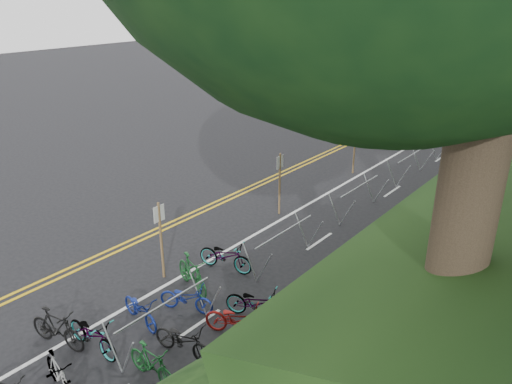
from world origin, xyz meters
TOP-DOWN VIEW (x-y plane):
  - road_markings at (0.63, 10.10)m, footprint 7.47×80.00m
  - red_curb at (5.70, 12.00)m, footprint 0.25×28.00m
  - bike_racks_rest at (3.00, 13.00)m, footprint 1.14×23.00m
  - signposts_rest at (0.60, 14.00)m, footprint 0.08×18.40m
  - bike_front at (1.00, 1.22)m, footprint 0.83×1.80m
  - bike_valet at (2.96, 1.53)m, footprint 3.53×11.40m

SIDE VIEW (x-z plane):
  - road_markings at x=0.63m, z-range 0.00..0.01m
  - red_curb at x=5.70m, z-range 0.00..0.10m
  - bike_valet at x=2.96m, z-range -0.07..1.02m
  - bike_front at x=1.00m, z-range 0.00..1.05m
  - bike_racks_rest at x=3.00m, z-range 0.27..1.44m
  - signposts_rest at x=0.60m, z-range 0.18..2.68m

